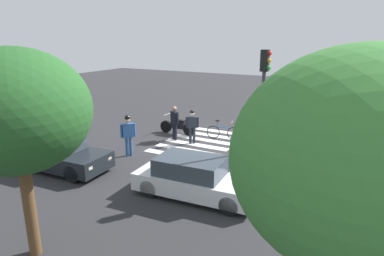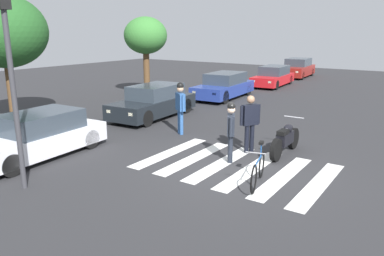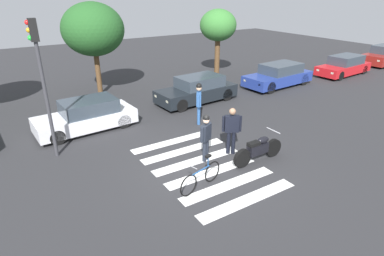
% 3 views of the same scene
% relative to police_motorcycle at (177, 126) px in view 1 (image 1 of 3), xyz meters
% --- Properties ---
extents(ground_plane, '(60.00, 60.00, 0.00)m').
position_rel_police_motorcycle_xyz_m(ground_plane, '(-1.77, 0.73, -0.47)').
color(ground_plane, '#2B2B2D').
extents(police_motorcycle, '(2.11, 0.62, 1.05)m').
position_rel_police_motorcycle_xyz_m(police_motorcycle, '(0.00, 0.00, 0.00)').
color(police_motorcycle, black).
rests_on(police_motorcycle, ground_plane).
extents(leaning_bicycle, '(1.71, 0.57, 1.00)m').
position_rel_police_motorcycle_xyz_m(leaning_bicycle, '(-2.59, -0.30, -0.09)').
color(leaning_bicycle, black).
rests_on(leaning_bicycle, ground_plane).
extents(officer_on_foot, '(0.59, 0.40, 1.73)m').
position_rel_police_motorcycle_xyz_m(officer_on_foot, '(-1.49, 1.06, 0.52)').
color(officer_on_foot, '#1E232D').
rests_on(officer_on_foot, ground_plane).
extents(officer_by_motorcycle, '(0.61, 0.43, 1.77)m').
position_rel_police_motorcycle_xyz_m(officer_by_motorcycle, '(-0.42, 0.98, 0.56)').
color(officer_by_motorcycle, black).
rests_on(officer_by_motorcycle, ground_plane).
extents(pedestrian_bystander, '(0.45, 0.59, 1.88)m').
position_rel_police_motorcycle_xyz_m(pedestrian_bystander, '(0.15, 3.98, 0.63)').
color(pedestrian_bystander, '#2D5999').
rests_on(pedestrian_bystander, ground_plane).
extents(crosswalk_stripes, '(3.40, 4.95, 0.01)m').
position_rel_police_motorcycle_xyz_m(crosswalk_stripes, '(-1.77, 0.73, -0.46)').
color(crosswalk_stripes, silver).
rests_on(crosswalk_stripes, ground_plane).
extents(car_white_van, '(4.19, 1.95, 1.32)m').
position_rel_police_motorcycle_xyz_m(car_white_van, '(-4.24, 5.98, 0.16)').
color(car_white_van, black).
rests_on(car_white_van, ground_plane).
extents(car_black_suv, '(4.46, 1.99, 1.38)m').
position_rel_police_motorcycle_xyz_m(car_black_suv, '(1.75, 6.55, 0.19)').
color(car_black_suv, black).
rests_on(car_black_suv, ground_plane).
extents(traffic_light_pole, '(0.33, 0.25, 4.76)m').
position_rel_police_motorcycle_xyz_m(traffic_light_pole, '(-5.89, 4.22, 2.69)').
color(traffic_light_pole, '#38383D').
rests_on(traffic_light_pole, ground_plane).
extents(street_tree_near, '(3.37, 3.37, 5.13)m').
position_rel_police_motorcycle_xyz_m(street_tree_near, '(-9.07, 10.60, 3.22)').
color(street_tree_near, brown).
rests_on(street_tree_near, ground_plane).
extents(street_tree_mid, '(3.28, 3.28, 5.00)m').
position_rel_police_motorcycle_xyz_m(street_tree_mid, '(-2.24, 10.60, 3.12)').
color(street_tree_mid, brown).
rests_on(street_tree_mid, ground_plane).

